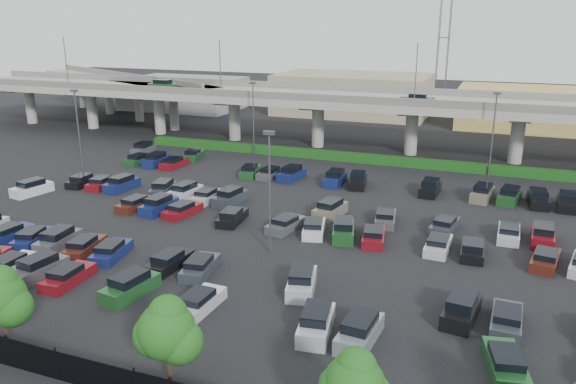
{
  "coord_description": "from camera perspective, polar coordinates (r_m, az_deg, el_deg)",
  "views": [
    {
      "loc": [
        16.92,
        -47.77,
        18.68
      ],
      "look_at": [
        -2.46,
        2.49,
        2.0
      ],
      "focal_mm": 35.0,
      "sensor_mm": 36.0,
      "label": 1
    }
  ],
  "objects": [
    {
      "name": "ground",
      "position": [
        54.01,
        1.49,
        -3.03
      ],
      "size": [
        280.0,
        280.0,
        0.0
      ],
      "primitive_type": "plane",
      "color": "black"
    },
    {
      "name": "hedge",
      "position": [
        76.88,
        7.78,
        3.41
      ],
      "size": [
        66.0,
        1.6,
        1.1
      ],
      "primitive_type": "cube",
      "color": "#144113",
      "rests_on": "ground"
    },
    {
      "name": "on_ramp",
      "position": [
        114.68,
        -16.35,
        10.61
      ],
      "size": [
        50.93,
        30.13,
        8.8
      ],
      "color": "gray",
      "rests_on": "ground"
    },
    {
      "name": "tree_row",
      "position": [
        30.73,
        -14.48,
        -12.96
      ],
      "size": [
        65.07,
        3.66,
        5.94
      ],
      "color": "#332316",
      "rests_on": "ground"
    },
    {
      "name": "overpass",
      "position": [
        82.42,
        8.95,
        8.83
      ],
      "size": [
        150.0,
        13.0,
        15.8
      ],
      "color": "gray",
      "rests_on": "ground"
    },
    {
      "name": "comm_tower",
      "position": [
        122.49,
        15.58,
        15.17
      ],
      "size": [
        2.4,
        2.4,
        30.0
      ],
      "color": "#4D4D52",
      "rests_on": "ground"
    },
    {
      "name": "light_poles",
      "position": [
        55.45,
        -1.79,
        4.23
      ],
      "size": [
        66.9,
        48.38,
        10.3
      ],
      "color": "#4D4D52",
      "rests_on": "ground"
    },
    {
      "name": "fence",
      "position": [
        31.55,
        -16.9,
        -17.94
      ],
      "size": [
        70.0,
        0.1,
        2.0
      ],
      "color": "black",
      "rests_on": "ground"
    },
    {
      "name": "parked_cars",
      "position": [
        51.36,
        -1.35,
        -3.37
      ],
      "size": [
        63.19,
        41.68,
        1.67
      ],
      "color": "silver",
      "rests_on": "ground"
    },
    {
      "name": "distant_buildings",
      "position": [
        110.69,
        18.75,
        8.55
      ],
      "size": [
        138.0,
        24.0,
        9.0
      ],
      "color": "gray",
      "rests_on": "ground"
    }
  ]
}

